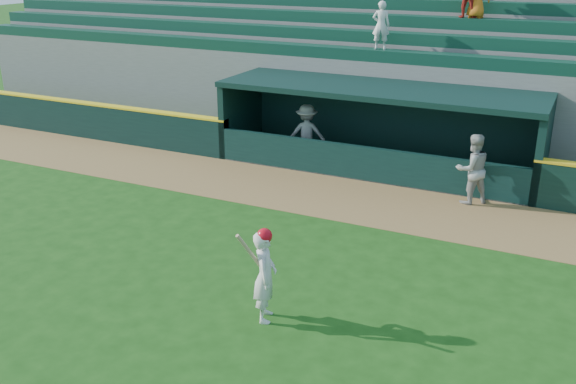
# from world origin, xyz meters

# --- Properties ---
(ground) EXTENTS (120.00, 120.00, 0.00)m
(ground) POSITION_xyz_m (0.00, 0.00, 0.00)
(ground) COLOR #184210
(ground) RESTS_ON ground
(warning_track) EXTENTS (40.00, 3.00, 0.01)m
(warning_track) POSITION_xyz_m (0.00, 4.90, 0.01)
(warning_track) COLOR brown
(warning_track) RESTS_ON ground
(field_wall_left) EXTENTS (15.50, 0.30, 1.20)m
(field_wall_left) POSITION_xyz_m (-12.25, 6.55, 0.60)
(field_wall_left) COLOR black
(field_wall_left) RESTS_ON ground
(wall_stripe_left) EXTENTS (15.50, 0.32, 0.06)m
(wall_stripe_left) POSITION_xyz_m (-12.25, 6.55, 1.23)
(wall_stripe_left) COLOR yellow
(wall_stripe_left) RESTS_ON field_wall_left
(dugout_player_front) EXTENTS (1.13, 1.10, 1.84)m
(dugout_player_front) POSITION_xyz_m (3.09, 6.05, 0.92)
(dugout_player_front) COLOR #9B9B96
(dugout_player_front) RESTS_ON ground
(dugout_player_inside) EXTENTS (1.33, 1.06, 1.79)m
(dugout_player_inside) POSITION_xyz_m (-2.15, 7.38, 0.90)
(dugout_player_inside) COLOR gray
(dugout_player_inside) RESTS_ON ground
(dugout) EXTENTS (9.40, 2.80, 2.46)m
(dugout) POSITION_xyz_m (0.00, 8.00, 1.36)
(dugout) COLOR slate
(dugout) RESTS_ON ground
(stands) EXTENTS (34.50, 6.25, 7.59)m
(stands) POSITION_xyz_m (0.03, 12.57, 2.40)
(stands) COLOR slate
(stands) RESTS_ON ground
(batter_at_plate) EXTENTS (0.62, 0.81, 1.76)m
(batter_at_plate) POSITION_xyz_m (0.91, -1.22, 0.88)
(batter_at_plate) COLOR silver
(batter_at_plate) RESTS_ON ground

